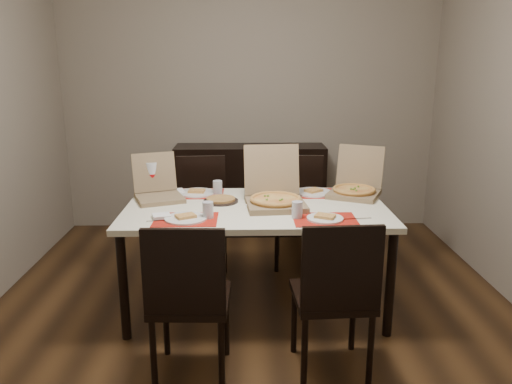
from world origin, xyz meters
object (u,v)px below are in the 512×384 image
at_px(dining_table, 256,215).
at_px(dip_bowl, 271,197).
at_px(pizza_box_center, 275,197).
at_px(chair_far_right, 298,205).
at_px(soda_bottle, 151,178).
at_px(chair_near_left, 188,296).
at_px(sideboard, 250,189).
at_px(chair_near_right, 335,292).
at_px(chair_far_left, 202,206).

distance_m(dining_table, dip_bowl, 0.22).
relative_size(dining_table, pizza_box_center, 3.81).
relative_size(dining_table, chair_far_right, 1.94).
bearing_deg(dip_bowl, soda_bottle, 169.98).
relative_size(dining_table, chair_near_left, 1.94).
height_order(sideboard, chair_near_right, chair_near_right).
xyz_separation_m(chair_far_left, soda_bottle, (-0.33, -0.48, 0.36)).
distance_m(sideboard, chair_near_left, 2.53).
bearing_deg(pizza_box_center, dip_bowl, 97.07).
xyz_separation_m(sideboard, chair_far_left, (-0.43, -0.81, 0.06)).
relative_size(chair_near_left, soda_bottle, 3.17).
distance_m(pizza_box_center, soda_bottle, 0.97).
xyz_separation_m(chair_far_right, dip_bowl, (-0.28, -0.64, 0.25)).
bearing_deg(soda_bottle, chair_far_left, 55.49).
distance_m(chair_near_left, soda_bottle, 1.33).
xyz_separation_m(sideboard, chair_near_left, (-0.36, -2.50, 0.06)).
relative_size(chair_near_right, soda_bottle, 3.17).
distance_m(sideboard, dip_bowl, 1.48).
xyz_separation_m(sideboard, pizza_box_center, (0.15, -1.61, 0.36)).
relative_size(sideboard, pizza_box_center, 3.18).
bearing_deg(dining_table, chair_near_right, -64.52).
distance_m(chair_near_right, pizza_box_center, 0.96).
bearing_deg(chair_far_right, chair_far_left, -179.24).
height_order(sideboard, pizza_box_center, pizza_box_center).
relative_size(chair_far_left, dip_bowl, 7.21).
bearing_deg(dip_bowl, chair_near_right, -73.89).
relative_size(sideboard, soda_bottle, 5.11).
distance_m(dining_table, chair_far_left, 0.94).
height_order(chair_near_left, pizza_box_center, pizza_box_center).
xyz_separation_m(chair_far_right, pizza_box_center, (-0.26, -0.81, 0.30)).
bearing_deg(chair_far_left, chair_near_left, -87.70).
bearing_deg(dining_table, chair_near_left, -113.33).
bearing_deg(chair_far_left, pizza_box_center, -54.19).
height_order(dining_table, chair_far_left, chair_far_left).
xyz_separation_m(chair_near_left, dip_bowl, (0.49, 1.06, 0.25)).
xyz_separation_m(chair_far_left, chair_far_right, (0.84, 0.01, 0.00)).
relative_size(chair_far_right, dip_bowl, 7.21).
bearing_deg(dining_table, chair_far_right, 64.77).
height_order(chair_near_right, dip_bowl, chair_near_right).
relative_size(pizza_box_center, soda_bottle, 1.61).
height_order(dip_bowl, soda_bottle, soda_bottle).
height_order(chair_far_left, pizza_box_center, pizza_box_center).
relative_size(chair_near_right, dip_bowl, 7.21).
height_order(sideboard, chair_near_left, chair_near_left).
xyz_separation_m(chair_near_right, chair_far_right, (-0.02, 1.68, 0.00)).
relative_size(chair_far_left, pizza_box_center, 1.97).
distance_m(chair_near_right, chair_far_right, 1.68).
bearing_deg(chair_near_right, chair_near_left, -178.29).
xyz_separation_m(sideboard, dip_bowl, (0.13, -1.44, 0.32)).
bearing_deg(chair_near_right, chair_far_right, 90.75).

